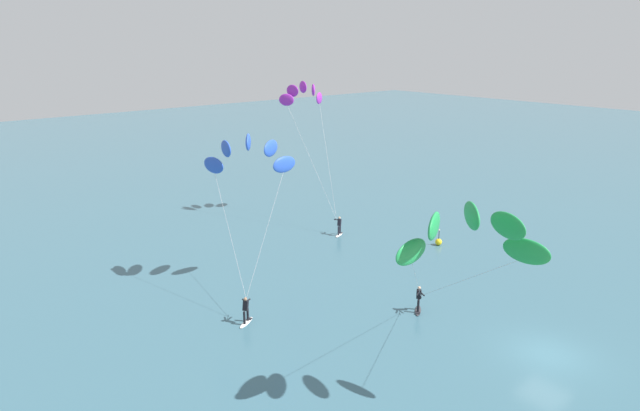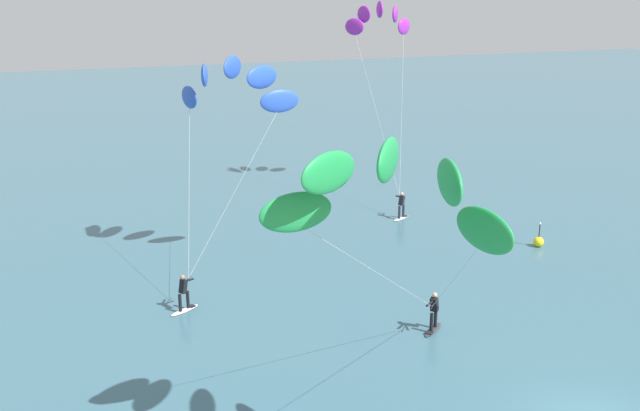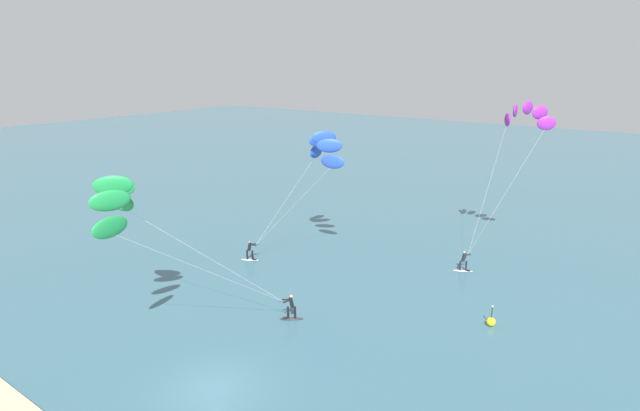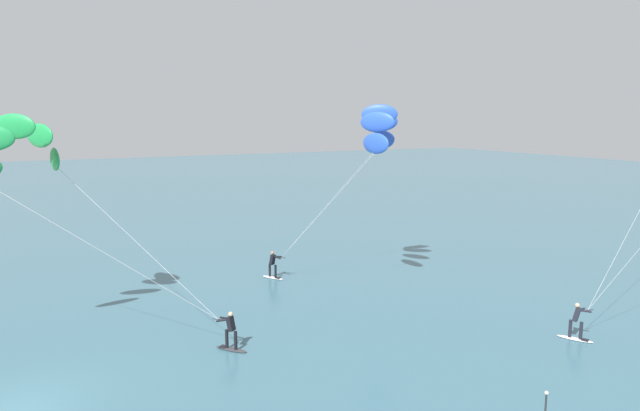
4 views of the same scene
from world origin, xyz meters
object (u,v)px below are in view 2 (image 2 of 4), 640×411
Objects in this scene: kitesurfer_nearshore at (390,198)px; marker_buoy at (539,241)px; kitesurfer_mid_water at (380,27)px; kitesurfer_far_out at (231,90)px.

marker_buoy is (16.43, 13.79, -7.91)m from kitesurfer_nearshore.
kitesurfer_nearshore reaches higher than marker_buoy.
kitesurfer_mid_water reaches higher than kitesurfer_nearshore.
kitesurfer_mid_water is 1.22× the size of kitesurfer_far_out.
marker_buoy is at bearing -78.14° from kitesurfer_mid_water.
kitesurfer_nearshore is at bearing -116.08° from kitesurfer_mid_water.
marker_buoy is at bearing 40.01° from kitesurfer_nearshore.
kitesurfer_far_out is (-12.87, -9.96, -2.29)m from kitesurfer_mid_water.
kitesurfer_nearshore is 1.03× the size of kitesurfer_far_out.
kitesurfer_nearshore is at bearing -139.99° from marker_buoy.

